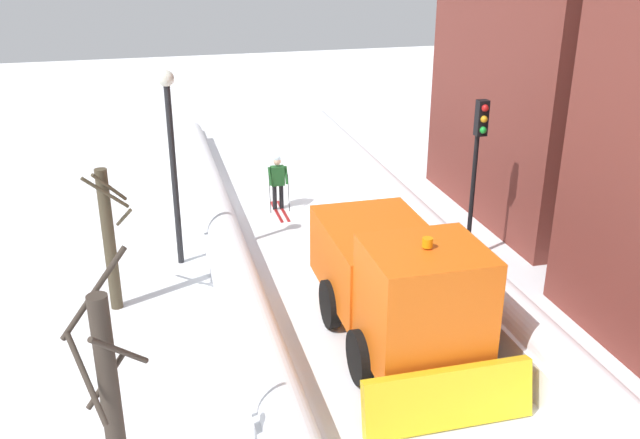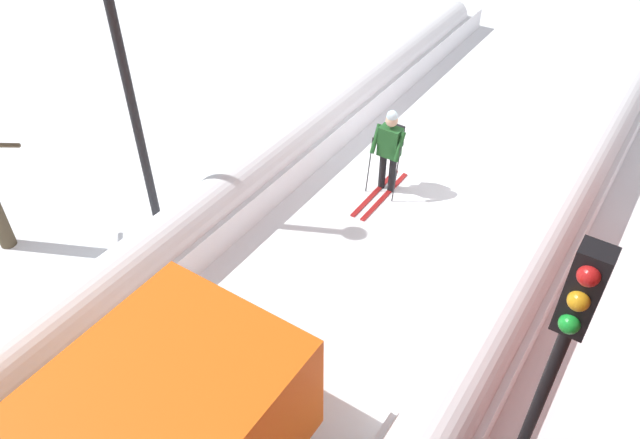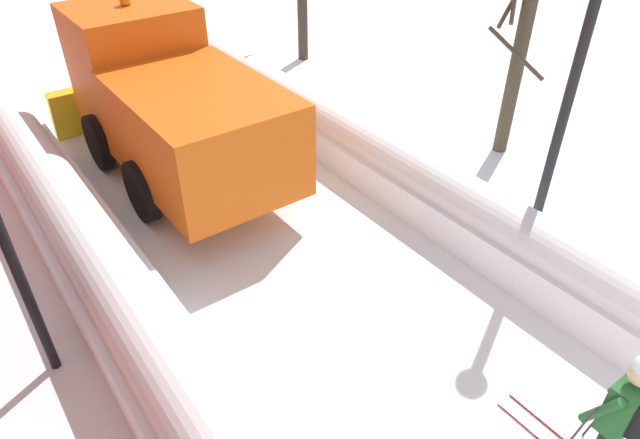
# 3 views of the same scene
# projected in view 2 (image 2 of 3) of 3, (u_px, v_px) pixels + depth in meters

# --- Properties ---
(skier) EXTENTS (0.62, 1.80, 1.81)m
(skier) POSITION_uv_depth(u_px,v_px,m) (390.00, 147.00, 11.85)
(skier) COLOR black
(skier) RESTS_ON ground
(traffic_light_pole) EXTENTS (0.28, 0.42, 4.41)m
(traffic_light_pole) POSITION_uv_depth(u_px,v_px,m) (558.00, 354.00, 5.52)
(traffic_light_pole) COLOR black
(traffic_light_pole) RESTS_ON ground
(street_lamp) EXTENTS (0.40, 0.40, 5.16)m
(street_lamp) POSITION_uv_depth(u_px,v_px,m) (121.00, 57.00, 9.74)
(street_lamp) COLOR black
(street_lamp) RESTS_ON ground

